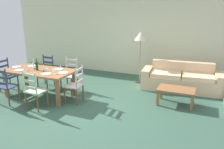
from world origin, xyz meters
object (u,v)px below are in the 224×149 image
Objects in this scene: dining_chair_near_right at (34,90)px; dining_chair_far_left at (46,71)px; couch at (181,80)px; dining_chair_head_east at (75,85)px; coffee_table at (176,91)px; wine_glass_far_left at (33,64)px; dining_chair_near_left at (6,86)px; wine_bottle at (37,66)px; wine_glass_near_left at (26,66)px; dining_chair_head_west at (7,75)px; coffee_cup_primary at (47,70)px; dining_chair_far_right at (70,74)px; wine_glass_far_right at (60,67)px; wine_glass_near_right at (54,70)px; standing_lamp at (141,39)px; dining_table at (39,73)px.

dining_chair_near_right is 1.00× the size of dining_chair_far_left.
dining_chair_head_east is at bearing -138.75° from couch.
dining_chair_far_left reaches higher than coffee_table.
wine_glass_far_left is at bearing -152.85° from couch.
dining_chair_near_left is 1.53m from dining_chair_far_left.
wine_bottle is (0.38, -0.81, 0.39)m from dining_chair_far_left.
wine_glass_near_left reaches higher than coffee_table.
dining_chair_head_west is (-1.62, 0.70, 0.00)m from dining_chair_near_right.
couch is (3.19, 2.13, -0.50)m from coffee_cup_primary.
wine_glass_far_right is (0.14, -0.62, 0.38)m from dining_chair_far_right.
wine_glass_near_left and wine_glass_far_right have the same top height.
wine_glass_near_right is at bearing -10.58° from wine_bottle.
dining_chair_far_left is 1.27m from wine_glass_far_right.
wine_glass_far_right is at bearing 79.42° from dining_chair_near_right.
wine_glass_near_right is 0.10× the size of standing_lamp.
coffee_cup_primary is (0.71, -0.84, 0.32)m from dining_chair_far_left.
dining_chair_near_left reaches higher than couch.
wine_glass_near_left is 0.29m from wine_glass_far_left.
wine_glass_far_right is (-0.00, 0.28, 0.00)m from wine_glass_near_right.
couch reaches higher than dining_table.
dining_chair_near_left is at bearing -144.31° from couch.
dining_chair_head_west is 5.96× the size of wine_glass_far_left.
coffee_cup_primary reaches higher than coffee_table.
wine_glass_near_left is at bearing -170.06° from coffee_cup_primary.
wine_bottle is 3.51× the size of coffee_cup_primary.
dining_chair_near_right is at bearing -100.58° from wine_glass_far_right.
dining_chair_near_right is 5.96× the size of wine_glass_far_left.
dining_chair_head_east is 0.65m from wine_glass_far_right.
wine_glass_near_right is (1.02, -0.93, 0.38)m from dining_chair_far_left.
coffee_table is at bearing 15.05° from wine_glass_near_left.
dining_chair_near_left is at bearing -154.44° from dining_chair_head_east.
dining_chair_near_right is at bearing -152.37° from coffee_table.
wine_bottle reaches higher than dining_chair_far_left.
wine_glass_near_left is (-0.75, 0.57, 0.38)m from dining_chair_near_right.
wine_glass_near_left is at bearing -83.55° from dining_chair_far_left.
wine_glass_far_left is (0.10, -0.65, 0.38)m from dining_chair_far_left.
wine_glass_far_left is (0.13, 0.88, 0.38)m from dining_chair_near_left.
dining_chair_head_east is 0.66m from wine_glass_near_right.
dining_chair_far_left is at bearing 98.52° from wine_glass_far_left.
wine_glass_near_right is (0.60, -0.14, 0.20)m from dining_table.
dining_chair_head_east is at bearing 25.56° from dining_chair_near_left.
dining_chair_near_right is 0.59× the size of standing_lamp.
coffee_cup_primary is 3.87m from couch.
dining_chair_near_right and dining_chair_head_east have the same top height.
dining_table is at bearing -23.76° from wine_glass_far_left.
dining_chair_head_west is (-0.73, 0.71, 0.00)m from dining_chair_near_left.
dining_table is at bearing -179.40° from dining_chair_head_east.
wine_bottle is 0.32m from wine_glass_far_left.
dining_chair_far_right is 1.00× the size of dining_chair_head_east.
couch is (4.66, 2.11, -0.19)m from dining_chair_head_west.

